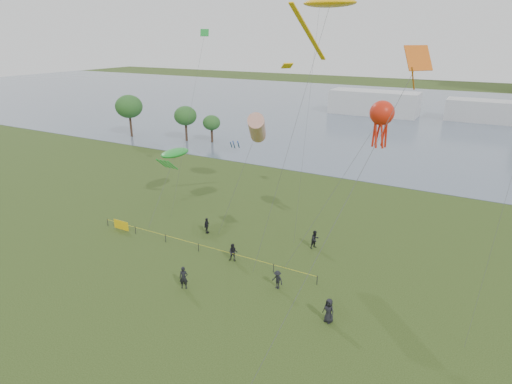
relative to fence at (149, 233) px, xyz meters
The scene contains 17 objects.
ground_plane 18.10m from the fence, 41.75° to the right, with size 400.00×400.00×0.00m, color #233511.
lake 88.99m from the fence, 81.28° to the left, with size 400.00×120.00×0.08m, color slate.
pavilion_left 83.01m from the fence, 88.97° to the left, with size 22.00×8.00×6.00m, color silver.
pavilion_right 90.27m from the fence, 72.26° to the left, with size 18.00×7.00×5.00m, color silver.
trees 45.42m from the fence, 129.72° to the left, with size 21.41×8.14×8.34m.
fence is the anchor object (origin of this frame).
spectator_a 9.97m from the fence, ahead, with size 0.82×0.64×1.68m, color black.
spectator_b 15.62m from the fence, ahead, with size 1.03×0.59×1.60m, color black.
spectator_c 5.84m from the fence, 39.58° to the left, with size 0.98×0.41×1.68m, color black.
spectator_d 21.02m from the fence, 11.48° to the right, with size 0.91×0.59×1.87m, color black.
spectator_f 10.53m from the fence, 32.86° to the right, with size 0.70×0.46×1.93m, color black.
spectator_g 16.68m from the fence, 21.07° to the left, with size 0.88×0.69×1.82m, color black.
kite_stingray 27.08m from the fence, 24.97° to the left, with size 5.08×9.89×22.22m.
kite_windsock 15.15m from the fence, 39.01° to the left, with size 4.65×5.56×12.69m.
kite_creature 11.91m from the fence, 112.96° to the left, with size 3.65×10.25×6.52m.
kite_octopus 25.06m from the fence, 18.53° to the left, with size 6.92×6.64×14.36m.
kite_delta 29.80m from the fence, 10.88° to the right, with size 6.19×12.48×18.89m.
Camera 1 is at (14.90, -17.13, 19.37)m, focal length 30.00 mm.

